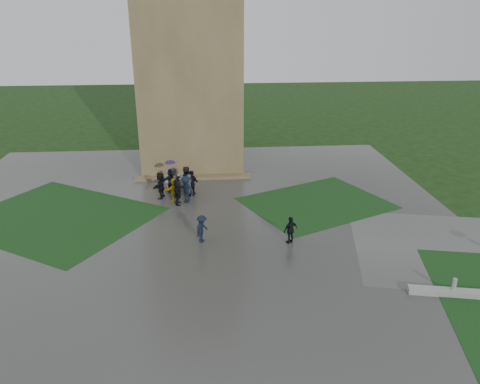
{
  "coord_description": "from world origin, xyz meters",
  "views": [
    {
      "loc": [
        0.97,
        -23.92,
        12.46
      ],
      "look_at": [
        3.2,
        4.51,
        1.2
      ],
      "focal_mm": 35.0,
      "sensor_mm": 36.0,
      "label": 1
    }
  ],
  "objects": [
    {
      "name": "tower",
      "position": [
        0.0,
        15.0,
        9.0
      ],
      "size": [
        8.0,
        8.0,
        18.0
      ],
      "primitive_type": "cube",
      "color": "brown",
      "rests_on": "ground"
    },
    {
      "name": "pedestrian_mid",
      "position": [
        0.69,
        -0.02,
        0.83
      ],
      "size": [
        0.99,
        1.17,
        1.62
      ],
      "primitive_type": "imported",
      "rotation": [
        0.0,
        0.0,
        1.04
      ],
      "color": "black",
      "rests_on": "plaza"
    },
    {
      "name": "plaza",
      "position": [
        0.0,
        2.0,
        0.01
      ],
      "size": [
        34.0,
        34.0,
        0.02
      ],
      "primitive_type": "cube",
      "color": "#353633",
      "rests_on": "ground"
    },
    {
      "name": "ground",
      "position": [
        0.0,
        0.0,
        0.0
      ],
      "size": [
        120.0,
        120.0,
        0.0
      ],
      "primitive_type": "plane",
      "color": "black"
    },
    {
      "name": "lawn_inset_left",
      "position": [
        -8.5,
        4.0,
        0.03
      ],
      "size": [
        14.1,
        13.46,
        0.01
      ],
      "primitive_type": "cube",
      "rotation": [
        0.0,
        0.0,
        -0.56
      ],
      "color": "#123313",
      "rests_on": "plaza"
    },
    {
      "name": "tower_plinth",
      "position": [
        0.0,
        10.6,
        0.13
      ],
      "size": [
        9.0,
        0.8,
        0.22
      ],
      "primitive_type": "cube",
      "color": "brown",
      "rests_on": "plaza"
    },
    {
      "name": "visitor_cluster",
      "position": [
        -0.91,
        6.81,
        1.08
      ],
      "size": [
        3.26,
        3.96,
        2.45
      ],
      "color": "black",
      "rests_on": "plaza"
    },
    {
      "name": "lawn_inset_right",
      "position": [
        8.5,
        5.0,
        0.03
      ],
      "size": [
        11.12,
        10.15,
        0.01
      ],
      "primitive_type": "cube",
      "rotation": [
        0.0,
        0.0,
        0.44
      ],
      "color": "#123313",
      "rests_on": "plaza"
    },
    {
      "name": "pedestrian_near",
      "position": [
        5.67,
        -0.54,
        0.82
      ],
      "size": [
        1.08,
        0.93,
        1.6
      ],
      "primitive_type": "imported",
      "rotation": [
        0.0,
        0.0,
        3.65
      ],
      "color": "black",
      "rests_on": "plaza"
    },
    {
      "name": "bench",
      "position": [
        -1.29,
        9.01,
        0.46
      ],
      "size": [
        1.54,
        0.81,
        0.86
      ],
      "rotation": [
        0.0,
        0.0,
        0.25
      ],
      "color": "#BCBBB6",
      "rests_on": "plaza"
    }
  ]
}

